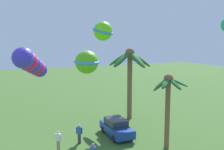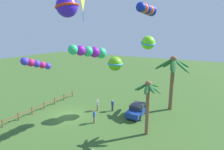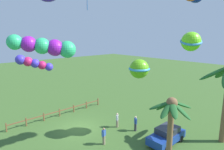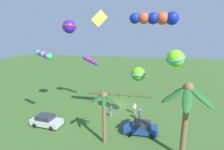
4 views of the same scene
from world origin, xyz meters
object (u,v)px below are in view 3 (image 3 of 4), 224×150
spectator_2 (104,136)px  kite_tube_3 (45,46)px  kite_ball_4 (139,69)px  palm_tree_1 (171,120)px  spectator_0 (117,120)px  parked_car_1 (167,135)px  kite_ball_5 (191,42)px  kite_tube_1 (33,63)px  spectator_1 (136,123)px

spectator_2 → kite_tube_3: bearing=33.3°
kite_ball_4 → palm_tree_1: bearing=59.8°
spectator_0 → kite_tube_3: 14.49m
spectator_0 → kite_ball_4: bearing=100.2°
palm_tree_1 → spectator_2: 7.12m
kite_ball_4 → spectator_2: bearing=-12.5°
parked_car_1 → kite_ball_5: bearing=179.5°
spectator_0 → kite_ball_5: kite_ball_5 is taller
kite_ball_4 → kite_tube_1: bearing=-31.9°
palm_tree_1 → kite_tube_1: (4.76, -10.32, 3.13)m
spectator_2 → kite_ball_4: (-3.67, 0.81, 5.79)m
parked_car_1 → kite_ball_4: (0.70, -2.85, 5.85)m
parked_car_1 → spectator_0: spectator_0 is taller
kite_tube_3 → palm_tree_1: bearing=166.9°
spectator_2 → kite_ball_5: bearing=154.1°
spectator_1 → kite_ball_4: kite_ball_4 is taller
spectator_0 → spectator_2: (3.23, 1.65, 0.00)m
kite_tube_3 → kite_ball_5: 14.46m
spectator_2 → parked_car_1: bearing=140.1°
parked_car_1 → spectator_2: spectator_2 is taller
spectator_1 → kite_ball_5: kite_ball_5 is taller
spectator_0 → kite_ball_5: (-4.36, 5.34, 8.28)m
palm_tree_1 → parked_car_1: palm_tree_1 is taller
parked_car_1 → spectator_2: 5.70m
kite_ball_4 → spectator_1: bearing=-122.2°
palm_tree_1 → spectator_1: bearing=-120.4°
spectator_0 → spectator_1: size_ratio=1.00×
spectator_2 → kite_ball_4: 6.91m
kite_ball_4 → kite_ball_5: kite_ball_5 is taller
spectator_2 → kite_ball_5: kite_ball_5 is taller
spectator_2 → kite_ball_4: bearing=167.5°
kite_tube_1 → palm_tree_1: bearing=114.8°
spectator_2 → spectator_1: bearing=176.9°
parked_car_1 → kite_tube_1: kite_tube_1 is taller
palm_tree_1 → spectator_2: size_ratio=3.64×
spectator_2 → kite_tube_1: kite_tube_1 is taller
palm_tree_1 → spectator_0: (-2.70, -7.86, -3.45)m
palm_tree_1 → kite_ball_4: kite_ball_4 is taller
parked_car_1 → spectator_1: 3.46m
spectator_0 → spectator_1: 2.04m
palm_tree_1 → parked_car_1: 5.80m
kite_tube_1 → kite_ball_5: bearing=146.6°
parked_car_1 → kite_tube_1: size_ratio=1.40×
kite_tube_3 → kite_ball_4: (-10.52, -3.68, -2.62)m
kite_tube_1 → spectator_2: bearing=135.8°
kite_tube_1 → kite_ball_4: bearing=148.1°
parked_car_1 → spectator_1: spectator_1 is taller
kite_ball_5 → kite_ball_4: bearing=-36.3°
palm_tree_1 → spectator_2: (0.53, -6.21, -3.45)m
parked_car_1 → spectator_0: (1.14, -5.31, 0.06)m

